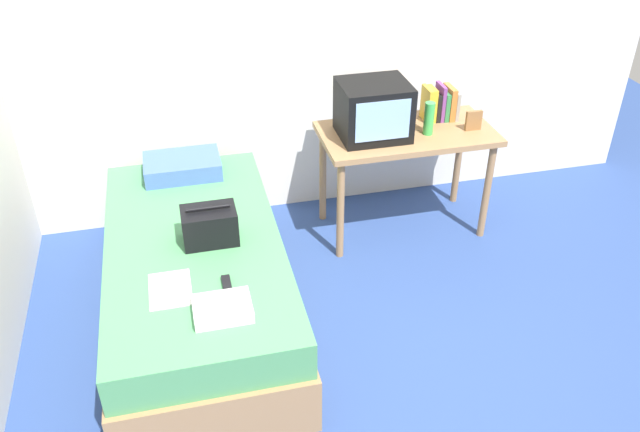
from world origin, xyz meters
TOP-DOWN VIEW (x-y plane):
  - ground_plane at (0.00, 0.00)m, footprint 8.00×8.00m
  - wall_back at (0.00, 2.00)m, footprint 5.20×0.10m
  - bed at (-0.91, 0.82)m, footprint 1.00×2.00m
  - desk at (0.57, 1.46)m, footprint 1.16×0.60m
  - tv at (0.33, 1.45)m, footprint 0.44×0.39m
  - water_bottle at (0.69, 1.38)m, footprint 0.07×0.07m
  - book_row at (0.85, 1.59)m, footprint 0.22×0.17m
  - picture_frame at (1.00, 1.37)m, footprint 0.11×0.02m
  - pillow at (-0.91, 1.60)m, footprint 0.49×0.33m
  - handbag at (-0.81, 0.79)m, footprint 0.30×0.20m
  - magazine at (-1.06, 0.41)m, footprint 0.21×0.29m
  - remote_dark at (-0.78, 0.36)m, footprint 0.04×0.16m
  - folded_towel at (-0.82, 0.17)m, footprint 0.28×0.22m

SIDE VIEW (x-z plane):
  - ground_plane at x=0.00m, z-range 0.00..0.00m
  - bed at x=-0.91m, z-range 0.00..0.55m
  - magazine at x=-1.06m, z-range 0.56..0.57m
  - remote_dark at x=-0.78m, z-range 0.56..0.58m
  - folded_towel at x=-0.82m, z-range 0.56..0.62m
  - pillow at x=-0.91m, z-range 0.56..0.67m
  - handbag at x=-0.81m, z-range 0.55..0.77m
  - desk at x=0.57m, z-range 0.28..1.05m
  - picture_frame at x=1.00m, z-range 0.76..0.90m
  - book_row at x=0.85m, z-range 0.75..1.00m
  - water_bottle at x=0.69m, z-range 0.76..0.98m
  - tv at x=0.33m, z-range 0.76..1.12m
  - wall_back at x=0.00m, z-range 0.00..2.60m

